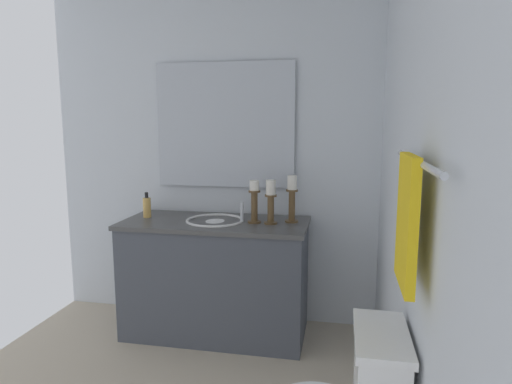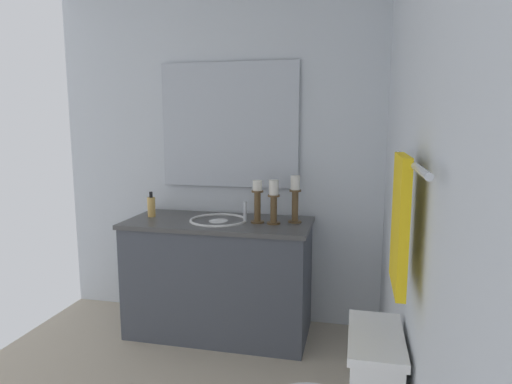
# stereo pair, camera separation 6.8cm
# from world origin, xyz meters

# --- Properties ---
(wall_back) EXTENTS (2.81, 0.04, 2.45)m
(wall_back) POSITION_xyz_m (0.00, 1.23, 1.23)
(wall_back) COLOR silver
(wall_back) RESTS_ON ground
(wall_left) EXTENTS (0.04, 2.46, 2.45)m
(wall_left) POSITION_xyz_m (-1.40, 0.00, 1.23)
(wall_left) COLOR silver
(wall_left) RESTS_ON ground
(vanity_cabinet) EXTENTS (0.58, 1.28, 0.81)m
(vanity_cabinet) POSITION_xyz_m (-1.08, 0.10, 0.41)
(vanity_cabinet) COLOR #474C56
(vanity_cabinet) RESTS_ON ground
(sink_basin) EXTENTS (0.40, 0.40, 0.24)m
(sink_basin) POSITION_xyz_m (-1.08, 0.10, 0.77)
(sink_basin) COLOR white
(sink_basin) RESTS_ON vanity_cabinet
(mirror) EXTENTS (0.02, 1.02, 0.90)m
(mirror) POSITION_xyz_m (-1.36, 0.10, 1.46)
(mirror) COLOR silver
(candle_holder_tall) EXTENTS (0.09, 0.09, 0.32)m
(candle_holder_tall) POSITION_xyz_m (-1.15, 0.62, 0.98)
(candle_holder_tall) COLOR brown
(candle_holder_tall) RESTS_ON vanity_cabinet
(candle_holder_short) EXTENTS (0.09, 0.09, 0.30)m
(candle_holder_short) POSITION_xyz_m (-1.07, 0.49, 0.97)
(candle_holder_short) COLOR brown
(candle_holder_short) RESTS_ON vanity_cabinet
(candle_holder_mid) EXTENTS (0.09, 0.09, 0.29)m
(candle_holder_mid) POSITION_xyz_m (-1.08, 0.37, 0.96)
(candle_holder_mid) COLOR brown
(candle_holder_mid) RESTS_ON vanity_cabinet
(soap_bottle) EXTENTS (0.06, 0.06, 0.18)m
(soap_bottle) POSITION_xyz_m (-1.11, -0.41, 0.88)
(soap_bottle) COLOR #E5B259
(soap_bottle) RESTS_ON vanity_cabinet
(towel_bar) EXTENTS (0.80, 0.02, 0.02)m
(towel_bar) POSITION_xyz_m (0.35, 1.17, 1.36)
(towel_bar) COLOR silver
(towel_near_vanity) EXTENTS (0.28, 0.03, 0.42)m
(towel_near_vanity) POSITION_xyz_m (0.35, 1.15, 1.17)
(towel_near_vanity) COLOR yellow
(towel_near_vanity) RESTS_ON towel_bar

